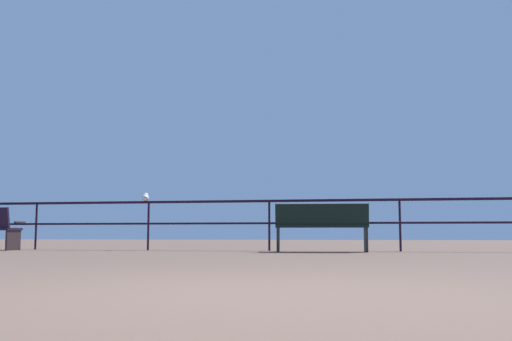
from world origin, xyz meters
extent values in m
plane|color=brown|center=(0.00, 0.00, 0.00)|extent=(60.00, 60.00, 0.00)
cube|color=black|center=(0.00, 8.36, 0.99)|extent=(22.95, 0.05, 0.05)
cube|color=black|center=(0.00, 8.36, 0.55)|extent=(22.95, 0.04, 0.04)
cylinder|color=black|center=(-6.37, 8.36, 0.50)|extent=(0.04, 0.04, 0.99)
cylinder|color=black|center=(-3.82, 8.36, 0.50)|extent=(0.04, 0.04, 0.99)
cylinder|color=black|center=(-1.27, 8.36, 0.50)|extent=(0.04, 0.04, 0.99)
cylinder|color=black|center=(1.27, 8.36, 0.50)|extent=(0.04, 0.04, 0.99)
cube|color=#2C1F22|center=(-6.45, 7.65, 0.22)|extent=(0.06, 0.45, 0.43)
cube|color=#2C1F22|center=(-6.44, 7.85, 0.57)|extent=(0.05, 0.35, 0.04)
cube|color=black|center=(-0.18, 7.69, 0.48)|extent=(1.73, 0.62, 0.05)
cube|color=black|center=(-0.16, 7.48, 0.68)|extent=(1.70, 0.28, 0.41)
cube|color=black|center=(0.62, 7.77, 0.24)|extent=(0.08, 0.42, 0.48)
cube|color=black|center=(0.61, 7.95, 0.62)|extent=(0.07, 0.33, 0.04)
cube|color=black|center=(-0.99, 7.62, 0.24)|extent=(0.08, 0.42, 0.48)
cube|color=black|center=(-1.00, 7.80, 0.62)|extent=(0.07, 0.33, 0.04)
ellipsoid|color=silver|center=(-3.90, 8.36, 1.08)|extent=(0.22, 0.28, 0.13)
ellipsoid|color=gray|center=(-3.90, 8.36, 1.10)|extent=(0.17, 0.24, 0.05)
sphere|color=silver|center=(-3.94, 8.47, 1.14)|extent=(0.11, 0.11, 0.11)
cone|color=yellow|center=(-3.96, 8.54, 1.14)|extent=(0.06, 0.06, 0.04)
cube|color=gray|center=(-3.86, 8.23, 1.09)|extent=(0.08, 0.10, 0.02)
camera|label=1|loc=(0.59, -3.29, 0.33)|focal=41.20mm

